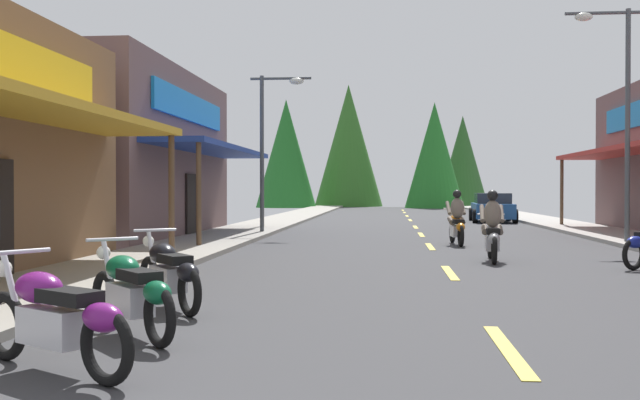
% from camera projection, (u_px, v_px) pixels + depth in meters
% --- Properties ---
extents(ground, '(10.26, 81.83, 0.10)m').
position_uv_depth(ground, '(422.00, 237.00, 25.06)').
color(ground, '#38383A').
extents(sidewalk_left, '(2.58, 81.83, 0.12)m').
position_uv_depth(sidewalk_left, '(237.00, 233.00, 25.64)').
color(sidewalk_left, gray).
rests_on(sidewalk_left, ground).
extents(sidewalk_right, '(2.58, 81.83, 0.12)m').
position_uv_depth(sidewalk_right, '(616.00, 235.00, 24.47)').
color(sidewalk_right, '#9E9991').
rests_on(sidewalk_right, ground).
extents(centerline_dashes, '(0.16, 56.87, 0.01)m').
position_uv_depth(centerline_dashes, '(418.00, 230.00, 28.54)').
color(centerline_dashes, '#E0C64C').
rests_on(centerline_dashes, ground).
extents(storefront_left_far, '(8.94, 11.41, 5.49)m').
position_uv_depth(storefront_left_far, '(86.00, 155.00, 24.62)').
color(storefront_left_far, brown).
rests_on(storefront_left_far, ground).
extents(streetlamp_left, '(2.13, 0.30, 5.54)m').
position_uv_depth(streetlamp_left, '(272.00, 129.00, 25.51)').
color(streetlamp_left, '#474C51').
rests_on(streetlamp_left, ground).
extents(streetlamp_right, '(2.13, 0.30, 6.63)m').
position_uv_depth(streetlamp_right, '(616.00, 93.00, 20.56)').
color(streetlamp_right, '#474C51').
rests_on(streetlamp_right, ground).
extents(motorcycle_parked_left_0, '(1.87, 1.21, 1.04)m').
position_uv_depth(motorcycle_parked_left_0, '(54.00, 316.00, 6.31)').
color(motorcycle_parked_left_0, black).
rests_on(motorcycle_parked_left_0, ground).
extents(motorcycle_parked_left_1, '(1.51, 1.66, 1.04)m').
position_uv_depth(motorcycle_parked_left_1, '(131.00, 291.00, 7.86)').
color(motorcycle_parked_left_1, black).
rests_on(motorcycle_parked_left_1, ground).
extents(motorcycle_parked_left_2, '(1.37, 1.76, 1.04)m').
position_uv_depth(motorcycle_parked_left_2, '(169.00, 272.00, 9.69)').
color(motorcycle_parked_left_2, black).
rests_on(motorcycle_parked_left_2, ground).
extents(rider_cruising_lead, '(0.61, 2.14, 1.57)m').
position_uv_depth(rider_cruising_lead, '(492.00, 232.00, 16.08)').
color(rider_cruising_lead, black).
rests_on(rider_cruising_lead, ground).
extents(rider_cruising_trailing, '(0.60, 2.14, 1.57)m').
position_uv_depth(rider_cruising_trailing, '(457.00, 222.00, 20.80)').
color(rider_cruising_trailing, black).
rests_on(rider_cruising_trailing, ground).
extents(parked_car_curbside, '(2.25, 4.39, 1.40)m').
position_uv_depth(parked_car_curbside, '(492.00, 208.00, 35.71)').
color(parked_car_curbside, '#1E4C8C').
rests_on(parked_car_curbside, ground).
extents(treeline_backdrop, '(21.08, 12.63, 11.42)m').
position_uv_depth(treeline_backdrop, '(371.00, 152.00, 66.80)').
color(treeline_backdrop, '#206823').
rests_on(treeline_backdrop, ground).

